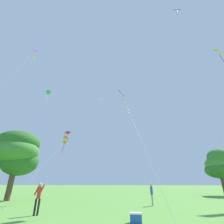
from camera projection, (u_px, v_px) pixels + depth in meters
name	position (u px, v px, depth m)	size (l,w,h in m)	color
kite_orange_box	(65.00, 140.00, 18.66)	(1.29, 6.43, 6.88)	orange
kite_green_small	(47.00, 92.00, 43.55)	(2.08, 8.02, 25.26)	green
kite_yellow_diamond	(221.00, 55.00, 31.26)	(4.09, 8.85, 26.41)	yellow
kite_black_large	(179.00, 17.00, 24.01)	(2.50, 6.60, 27.26)	black
kite_purple_streamer	(32.00, 53.00, 34.99)	(2.20, 12.40, 29.74)	purple
kite_white_distant	(101.00, 99.00, 54.09)	(3.89, 7.54, 28.19)	white
kite_red_high	(66.00, 135.00, 41.73)	(2.98, 12.23, 14.59)	red
kite_pink_low	(123.00, 98.00, 16.04)	(2.71, 8.25, 10.71)	pink
person_in_blue_jacket	(39.00, 195.00, 10.09)	(0.54, 0.37, 1.80)	black
person_with_spool	(152.00, 192.00, 14.25)	(0.24, 0.56, 1.74)	gray
tree_right_cluster	(18.00, 151.00, 19.92)	(5.22, 5.52, 7.86)	brown
tree_left_oak	(219.00, 165.00, 26.67)	(4.42, 4.42, 7.17)	brown
picnic_cooler	(136.00, 218.00, 7.91)	(0.60, 0.40, 0.44)	#2351B2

